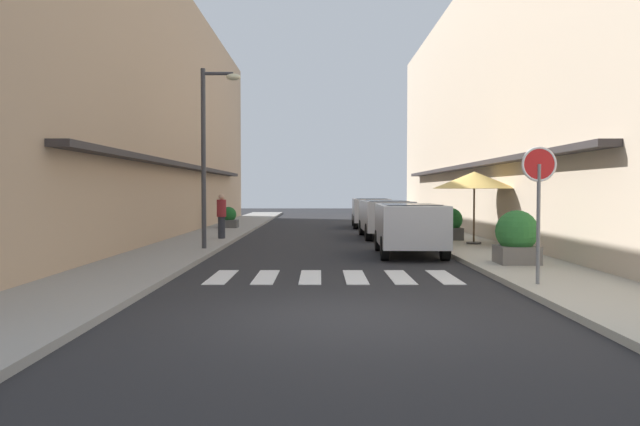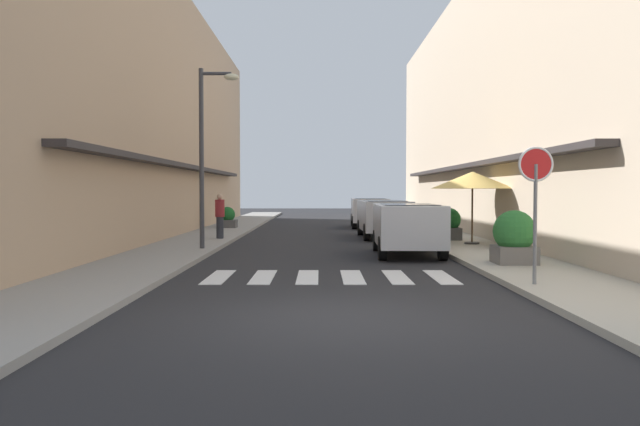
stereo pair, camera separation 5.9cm
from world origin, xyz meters
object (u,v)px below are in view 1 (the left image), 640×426
Objects in this scene: parked_car_near at (410,223)px; planter_corner at (517,237)px; cafe_umbrella at (475,180)px; planter_far at (229,218)px; round_street_sign at (539,179)px; planter_midblock at (451,224)px; street_lamp at (210,139)px; pedestrian_walking_near at (222,215)px; parked_car_far at (371,209)px; parked_car_mid at (386,214)px.

parked_car_near is 3.23× the size of planter_corner.
cafe_umbrella reaches higher than planter_far.
parked_car_near is 3.73m from cafe_umbrella.
round_street_sign is (1.47, -6.24, 1.14)m from parked_car_near.
planter_corner is 7.18m from planter_midblock.
street_lamp is (-7.31, 7.19, 1.34)m from round_street_sign.
planter_corner is at bearing -115.55° from pedestrian_walking_near.
parked_car_far is 11.45m from cafe_umbrella.
parked_car_near is 6.63m from parked_car_mid.
round_street_sign is 10.55m from planter_midblock.
round_street_sign reaches higher than planter_far.
round_street_sign is at bearing -76.75° from parked_car_near.
planter_far is at bearing 140.53° from planter_midblock.
parked_car_near is 0.97× the size of parked_car_far.
round_street_sign reaches higher than parked_car_mid.
round_street_sign is 13.48m from pedestrian_walking_near.
parked_car_far reaches higher than planter_corner.
parked_car_far is 1.66× the size of round_street_sign.
cafe_umbrella is 2.30m from planter_midblock.
parked_car_far reaches higher than planter_midblock.
parked_car_near is at bearing -90.00° from parked_car_mid.
pedestrian_walking_near is (-8.18, 0.65, 0.29)m from planter_midblock.
street_lamp is at bearing -157.90° from pedestrian_walking_near.
round_street_sign reaches higher than planter_corner.
parked_car_mid is at bearing 90.00° from parked_car_near.
planter_midblock is (2.06, -9.42, -0.25)m from parked_car_far.
planter_midblock is (7.90, 3.26, -2.72)m from street_lamp.
pedestrian_walking_near is at bearing 141.63° from parked_car_near.
cafe_umbrella reaches higher than parked_car_mid.
cafe_umbrella reaches higher than planter_midblock.
planter_far is at bearing 95.42° from street_lamp.
parked_car_near is at bearing -134.28° from cafe_umbrella.
parked_car_mid is 9.84m from planter_corner.
planter_far is at bearing 24.17° from pedestrian_walking_near.
planter_far is (-9.30, 9.02, -1.63)m from cafe_umbrella.
planter_corner is at bearing -93.56° from cafe_umbrella.
planter_midblock is at bearing -39.47° from planter_far.
street_lamp is at bearing 170.82° from parked_car_near.
planter_corner is at bearing -82.76° from parked_car_far.
parked_car_near is at bearing -59.30° from planter_far.
cafe_umbrella is at bearing 86.44° from planter_corner.
planter_far is at bearing -163.00° from parked_car_far.
pedestrian_walking_near is at bearing 124.40° from round_street_sign.
pedestrian_walking_near reaches higher than parked_car_near.
planter_midblock is (-0.05, 7.18, -0.06)m from planter_corner.
parked_car_near is at bearing 125.33° from planter_corner.
planter_midblock is at bearing -76.52° from pedestrian_walking_near.
round_street_sign is at bearing -93.22° from planter_midblock.
parked_car_near and parked_car_far have the same top height.
parked_car_near is at bearing -116.08° from planter_midblock.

